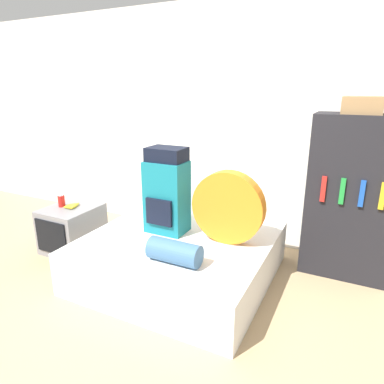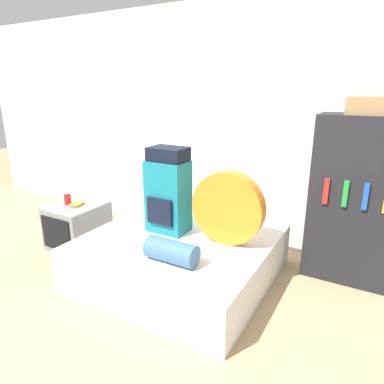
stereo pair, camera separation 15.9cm
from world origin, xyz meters
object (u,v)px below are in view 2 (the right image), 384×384
object	(u,v)px
backpack	(168,191)
television	(78,226)
canister	(67,199)
cardboard_box	(368,106)
sleeping_roll	(171,251)
bookshelf	(356,201)
tent_bag	(228,208)

from	to	relation	value
backpack	television	distance (m)	1.27
canister	cardboard_box	bearing A→B (deg)	16.18
sleeping_roll	television	world-z (taller)	sleeping_roll
sleeping_roll	canister	world-z (taller)	canister
sleeping_roll	bookshelf	distance (m)	1.70
television	canister	xyz separation A→B (m)	(-0.10, -0.01, 0.31)
tent_bag	bookshelf	world-z (taller)	bookshelf
television	canister	world-z (taller)	canister
tent_bag	television	world-z (taller)	tent_bag
backpack	canister	bearing A→B (deg)	-174.35
sleeping_roll	canister	size ratio (longest dim) A/B	3.09
tent_bag	bookshelf	xyz separation A→B (m)	(0.95, 0.65, 0.03)
television	sleeping_roll	bearing A→B (deg)	-15.09
television	cardboard_box	bearing A→B (deg)	16.47
bookshelf	cardboard_box	world-z (taller)	cardboard_box
television	bookshelf	world-z (taller)	bookshelf
backpack	bookshelf	size ratio (longest dim) A/B	0.54
television	backpack	bearing A→B (deg)	5.43
backpack	tent_bag	bearing A→B (deg)	3.02
television	canister	bearing A→B (deg)	-171.83
backpack	sleeping_roll	world-z (taller)	backpack
backpack	sleeping_roll	distance (m)	0.70
backpack	canister	distance (m)	1.27
sleeping_roll	cardboard_box	xyz separation A→B (m)	(1.16, 1.20, 1.09)
backpack	cardboard_box	world-z (taller)	cardboard_box
sleeping_roll	television	bearing A→B (deg)	164.91
cardboard_box	sleeping_roll	bearing A→B (deg)	-134.21
cardboard_box	television	bearing A→B (deg)	-163.53
canister	cardboard_box	world-z (taller)	cardboard_box
canister	sleeping_roll	bearing A→B (deg)	-13.69
tent_bag	cardboard_box	xyz separation A→B (m)	(0.93, 0.65, 0.85)
tent_bag	sleeping_roll	bearing A→B (deg)	-113.05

